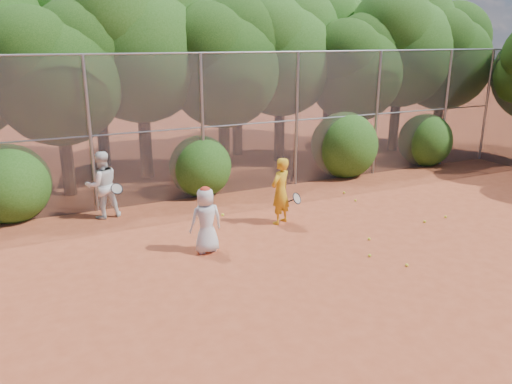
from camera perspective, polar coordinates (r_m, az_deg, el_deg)
ground at (r=9.98m, az=11.51°, el=-9.19°), size 80.00×80.00×0.00m
fence_back at (r=14.34m, az=-2.78°, el=7.84°), size 20.05×0.09×4.03m
tree_2 at (r=14.98m, az=-21.66°, el=12.99°), size 3.99×3.47×5.47m
tree_3 at (r=16.33m, az=-13.10°, el=16.84°), size 4.89×4.26×6.70m
tree_4 at (r=16.49m, az=-3.71°, el=15.01°), size 4.19×3.64×5.73m
tree_5 at (r=18.26m, az=2.93°, el=16.14°), size 4.51×3.92×6.17m
tree_6 at (r=18.75m, az=11.35°, el=14.09°), size 3.86×3.36×5.29m
tree_7 at (r=20.77m, az=16.30°, el=16.27°), size 4.77×4.14×6.53m
tree_8 at (r=21.91m, az=20.80°, el=14.66°), size 4.25×3.70×5.82m
tree_10 at (r=18.32m, az=-17.91°, el=17.19°), size 5.15×4.48×7.06m
tree_11 at (r=19.28m, az=-2.13°, el=16.55°), size 4.64×4.03×6.35m
tree_12 at (r=21.95m, az=8.61°, el=17.37°), size 5.02×4.37×6.88m
bush_0 at (r=13.82m, az=-26.39°, el=1.22°), size 2.00×2.00×2.00m
bush_1 at (r=14.55m, az=-6.38°, el=3.26°), size 1.80×1.80×1.80m
bush_2 at (r=16.74m, az=10.07°, el=5.64°), size 2.20×2.20×2.20m
bush_3 at (r=18.97m, az=18.80°, el=5.87°), size 1.90×1.90×1.90m
player_yellow at (r=12.10m, az=2.82°, el=0.10°), size 0.88×0.66×1.65m
player_teen at (r=10.55m, az=-5.74°, el=-3.18°), size 0.71×0.47×1.45m
player_white at (r=13.07m, az=-17.16°, el=0.78°), size 0.92×0.80×1.71m
ball_0 at (r=13.04m, az=18.71°, el=-3.22°), size 0.07×0.07×0.07m
ball_1 at (r=14.22m, az=11.29°, el=-0.93°), size 0.07×0.07×0.07m
ball_2 at (r=10.51m, az=16.85°, el=-8.01°), size 0.07×0.07×0.07m
ball_3 at (r=13.56m, az=20.84°, el=-2.67°), size 0.07×0.07×0.07m
ball_4 at (r=11.60m, az=12.80°, el=-5.25°), size 0.07×0.07×0.07m
ball_5 at (r=14.86m, az=10.04°, el=-0.07°), size 0.07×0.07×0.07m
ball_6 at (r=10.75m, az=12.86°, el=-7.09°), size 0.07×0.07×0.07m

